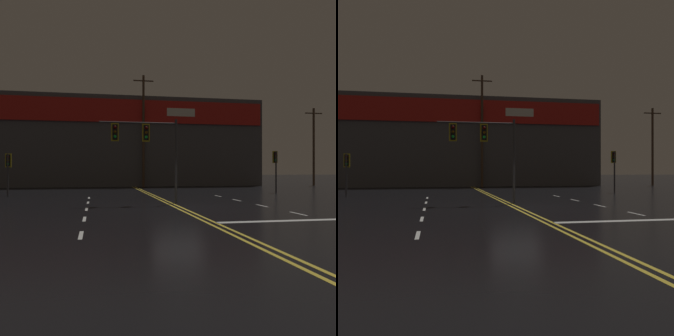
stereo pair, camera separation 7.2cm
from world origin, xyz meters
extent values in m
plane|color=black|center=(0.00, 0.00, 0.00)|extent=(200.00, 200.00, 0.00)
cube|color=gold|center=(-0.15, 0.00, 0.00)|extent=(0.12, 60.00, 0.01)
cube|color=gold|center=(0.15, 0.00, 0.00)|extent=(0.12, 60.00, 0.01)
cube|color=silver|center=(-4.53, -7.20, 0.00)|extent=(0.12, 1.40, 0.01)
cube|color=silver|center=(-4.53, -3.60, 0.00)|extent=(0.12, 1.40, 0.01)
cube|color=silver|center=(-4.53, 0.00, 0.00)|extent=(0.12, 1.40, 0.01)
cube|color=silver|center=(-4.53, 3.60, 0.00)|extent=(0.12, 1.40, 0.01)
cube|color=silver|center=(-4.53, 7.20, 0.00)|extent=(0.12, 1.40, 0.01)
cube|color=silver|center=(4.53, -3.60, 0.00)|extent=(0.12, 1.40, 0.01)
cube|color=silver|center=(4.53, 0.00, 0.00)|extent=(0.12, 1.40, 0.01)
cube|color=silver|center=(4.53, 3.60, 0.00)|extent=(0.12, 1.40, 0.01)
cube|color=silver|center=(4.53, 7.20, 0.00)|extent=(0.12, 1.40, 0.01)
cube|color=silver|center=(4.53, -5.54, 0.00)|extent=(8.70, 0.40, 0.01)
cylinder|color=#38383D|center=(0.36, 2.22, 2.38)|extent=(0.14, 0.14, 4.75)
cylinder|color=#38383D|center=(-1.78, 2.22, 4.50)|extent=(4.29, 0.10, 0.10)
cube|color=black|center=(-1.35, 2.22, 3.96)|extent=(0.28, 0.24, 0.84)
cube|color=gold|center=(-1.35, 2.22, 3.96)|extent=(0.42, 0.08, 0.99)
sphere|color=#500705|center=(-1.35, 2.06, 4.22)|extent=(0.17, 0.17, 0.17)
sphere|color=#543707|center=(-1.35, 2.06, 3.96)|extent=(0.17, 0.17, 0.17)
sphere|color=green|center=(-1.35, 2.06, 3.71)|extent=(0.17, 0.17, 0.17)
cube|color=black|center=(-3.06, 2.22, 3.96)|extent=(0.28, 0.24, 0.84)
cube|color=gold|center=(-3.06, 2.22, 3.96)|extent=(0.42, 0.08, 0.99)
sphere|color=#500705|center=(-3.06, 2.06, 4.22)|extent=(0.17, 0.17, 0.17)
sphere|color=#543707|center=(-3.06, 2.06, 3.96)|extent=(0.17, 0.17, 0.17)
sphere|color=green|center=(-3.06, 2.06, 3.71)|extent=(0.17, 0.17, 0.17)
cylinder|color=#38383D|center=(-10.24, 9.83, 1.51)|extent=(0.13, 0.13, 3.03)
cube|color=black|center=(-10.24, 10.01, 2.56)|extent=(0.28, 0.24, 0.84)
cube|color=gold|center=(-10.24, 10.01, 2.56)|extent=(0.42, 0.08, 0.99)
sphere|color=#500705|center=(-10.24, 9.85, 2.81)|extent=(0.17, 0.17, 0.17)
sphere|color=#543707|center=(-10.24, 9.85, 2.56)|extent=(0.17, 0.17, 0.17)
sphere|color=green|center=(-10.24, 9.85, 2.31)|extent=(0.17, 0.17, 0.17)
cylinder|color=#38383D|center=(10.47, 10.01, 1.70)|extent=(0.13, 0.13, 3.40)
cube|color=black|center=(10.47, 10.19, 2.93)|extent=(0.28, 0.24, 0.84)
cube|color=gold|center=(10.47, 10.19, 2.93)|extent=(0.42, 0.08, 0.99)
sphere|color=#500705|center=(10.47, 10.03, 3.19)|extent=(0.17, 0.17, 0.17)
sphere|color=#543707|center=(10.47, 10.03, 2.93)|extent=(0.17, 0.17, 0.17)
sphere|color=green|center=(10.47, 10.03, 2.68)|extent=(0.17, 0.17, 0.17)
cube|color=#4C4C51|center=(0.00, 27.45, 5.02)|extent=(30.18, 10.00, 10.03)
cube|color=red|center=(0.00, 22.35, 8.28)|extent=(29.57, 0.20, 2.51)
cube|color=white|center=(5.28, 22.30, 8.28)|extent=(3.20, 0.16, 0.90)
cylinder|color=#4C3828|center=(1.02, 21.96, 6.07)|extent=(0.26, 0.26, 12.14)
cube|color=#4C3828|center=(1.02, 21.96, 11.54)|extent=(2.20, 0.12, 0.12)
cylinder|color=#4C3828|center=(21.45, 21.96, 4.60)|extent=(0.26, 0.26, 9.19)
cube|color=#4C3828|center=(21.45, 21.96, 8.59)|extent=(2.20, 0.12, 0.12)
camera|label=1|loc=(-4.12, -18.43, 1.94)|focal=40.00mm
camera|label=2|loc=(-4.04, -18.45, 1.94)|focal=40.00mm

